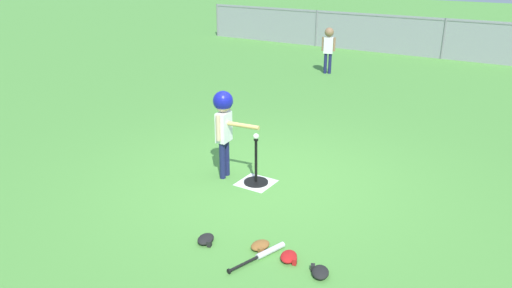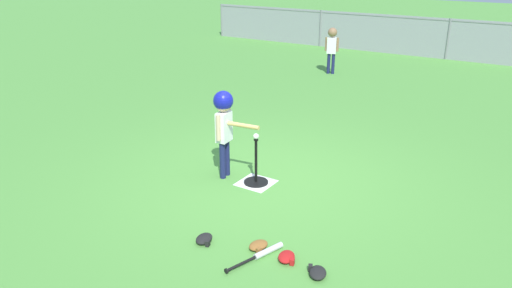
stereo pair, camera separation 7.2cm
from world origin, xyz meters
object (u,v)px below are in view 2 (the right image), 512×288
object	(u,v)px
baseball_on_tee	(256,136)
glove_by_plate	(287,257)
fielder_near_left	(332,44)
batter_child	(224,117)
glove_near_bats	(258,246)
glove_outfield_drop	(204,239)
batting_tee	(256,176)
glove_tossed_aside	(317,272)
spare_bat_silver	(263,253)

from	to	relation	value
baseball_on_tee	glove_by_plate	xyz separation A→B (m)	(1.20, -1.30, -0.62)
baseball_on_tee	fielder_near_left	distance (m)	6.65
batter_child	glove_near_bats	distance (m)	1.98
fielder_near_left	glove_outfield_drop	distance (m)	8.19
batting_tee	glove_by_plate	xyz separation A→B (m)	(1.20, -1.30, -0.06)
batting_tee	fielder_near_left	size ratio (longest dim) A/B	0.54
glove_by_plate	glove_outfield_drop	world-z (taller)	same
batter_child	glove_outfield_drop	xyz separation A→B (m)	(0.78, -1.43, -0.81)
glove_by_plate	glove_tossed_aside	distance (m)	0.37
glove_tossed_aside	glove_outfield_drop	xyz separation A→B (m)	(-1.25, -0.12, 0.00)
batter_child	glove_outfield_drop	size ratio (longest dim) A/B	4.77
batter_child	fielder_near_left	bearing A→B (deg)	102.56
spare_bat_silver	glove_near_bats	distance (m)	0.14
baseball_on_tee	glove_tossed_aside	size ratio (longest dim) A/B	0.28
batting_tee	baseball_on_tee	size ratio (longest dim) A/B	8.35
glove_near_bats	batter_child	bearing A→B (deg)	136.99
baseball_on_tee	fielder_near_left	bearing A→B (deg)	106.52
glove_by_plate	glove_outfield_drop	size ratio (longest dim) A/B	1.03
fielder_near_left	glove_tossed_aside	size ratio (longest dim) A/B	4.30
batting_tee	glove_tossed_aside	size ratio (longest dim) A/B	2.32
baseball_on_tee	fielder_near_left	size ratio (longest dim) A/B	0.06
baseball_on_tee	spare_bat_silver	distance (m)	1.79
glove_tossed_aside	glove_outfield_drop	world-z (taller)	same
fielder_near_left	glove_by_plate	distance (m)	8.30
glove_by_plate	glove_near_bats	world-z (taller)	same
glove_by_plate	glove_tossed_aside	bearing A→B (deg)	-9.65
spare_bat_silver	glove_tossed_aside	distance (m)	0.60
glove_tossed_aside	glove_outfield_drop	distance (m)	1.26
spare_bat_silver	glove_outfield_drop	distance (m)	0.66
baseball_on_tee	glove_near_bats	bearing A→B (deg)	-56.12
batting_tee	glove_near_bats	bearing A→B (deg)	-56.12
fielder_near_left	glove_near_bats	bearing A→B (deg)	-70.23
glove_by_plate	batting_tee	bearing A→B (deg)	132.78
spare_bat_silver	glove_by_plate	bearing A→B (deg)	16.28
baseball_on_tee	glove_tossed_aside	xyz separation A→B (m)	(1.57, -1.36, -0.62)
batting_tee	batter_child	distance (m)	0.88
baseball_on_tee	batter_child	distance (m)	0.50
spare_bat_silver	glove_outfield_drop	xyz separation A→B (m)	(-0.65, -0.11, 0.01)
batter_child	glove_by_plate	distance (m)	2.24
spare_bat_silver	glove_near_bats	xyz separation A→B (m)	(-0.11, 0.09, 0.01)
batter_child	glove_outfield_drop	world-z (taller)	batter_child
batter_child	glove_near_bats	bearing A→B (deg)	-43.01
spare_bat_silver	glove_tossed_aside	size ratio (longest dim) A/B	2.61
batting_tee	baseball_on_tee	distance (m)	0.56
baseball_on_tee	glove_near_bats	xyz separation A→B (m)	(0.86, -1.28, -0.62)
glove_tossed_aside	glove_near_bats	bearing A→B (deg)	173.44
batting_tee	baseball_on_tee	bearing A→B (deg)	90.00
glove_by_plate	glove_outfield_drop	xyz separation A→B (m)	(-0.89, -0.18, 0.00)
batter_child	spare_bat_silver	xyz separation A→B (m)	(1.43, -1.32, -0.82)
baseball_on_tee	glove_near_bats	distance (m)	1.66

